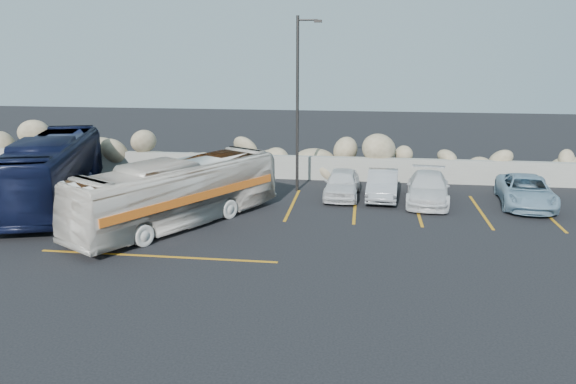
# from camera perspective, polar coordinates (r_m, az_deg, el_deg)

# --- Properties ---
(ground) EXTENTS (90.00, 90.00, 0.00)m
(ground) POSITION_cam_1_polar(r_m,az_deg,el_deg) (18.43, -10.47, -6.82)
(ground) COLOR black
(ground) RESTS_ON ground
(seawall) EXTENTS (60.00, 0.40, 1.20)m
(seawall) POSITION_cam_1_polar(r_m,az_deg,el_deg) (29.44, -3.33, 2.64)
(seawall) COLOR gray
(seawall) RESTS_ON ground
(riprap_pile) EXTENTS (54.00, 2.80, 2.60)m
(riprap_pile) POSITION_cam_1_polar(r_m,az_deg,el_deg) (30.47, -2.92, 4.38)
(riprap_pile) COLOR #9C8866
(riprap_pile) RESTS_ON ground
(parking_lines) EXTENTS (18.16, 9.36, 0.01)m
(parking_lines) POSITION_cam_1_polar(r_m,az_deg,el_deg) (22.84, 5.10, -2.42)
(parking_lines) COLOR #C18016
(parking_lines) RESTS_ON ground
(lamppost) EXTENTS (1.14, 0.18, 8.00)m
(lamppost) POSITION_cam_1_polar(r_m,az_deg,el_deg) (26.06, 1.09, 9.34)
(lamppost) COLOR #282624
(lamppost) RESTS_ON ground
(vintage_bus) EXTENTS (6.51, 8.90, 2.54)m
(vintage_bus) POSITION_cam_1_polar(r_m,az_deg,el_deg) (21.72, -11.10, -0.07)
(vintage_bus) COLOR silver
(vintage_bus) RESTS_ON ground
(tour_coach) EXTENTS (5.35, 10.74, 2.92)m
(tour_coach) POSITION_cam_1_polar(r_m,az_deg,el_deg) (26.38, -22.87, 2.04)
(tour_coach) COLOR black
(tour_coach) RESTS_ON ground
(car_a) EXTENTS (1.63, 3.79, 1.28)m
(car_a) POSITION_cam_1_polar(r_m,az_deg,el_deg) (25.58, 5.52, 0.88)
(car_a) COLOR silver
(car_a) RESTS_ON ground
(car_b) EXTENTS (1.56, 3.87, 1.25)m
(car_b) POSITION_cam_1_polar(r_m,az_deg,el_deg) (25.66, 9.58, 0.75)
(car_b) COLOR #ADAEB2
(car_b) RESTS_ON ground
(car_c) EXTENTS (2.24, 4.57, 1.28)m
(car_c) POSITION_cam_1_polar(r_m,az_deg,el_deg) (25.36, 14.03, 0.39)
(car_c) COLOR silver
(car_c) RESTS_ON ground
(car_d) EXTENTS (2.58, 4.79, 1.28)m
(car_d) POSITION_cam_1_polar(r_m,az_deg,el_deg) (26.16, 23.01, 0.08)
(car_d) COLOR #83A4BA
(car_d) RESTS_ON ground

